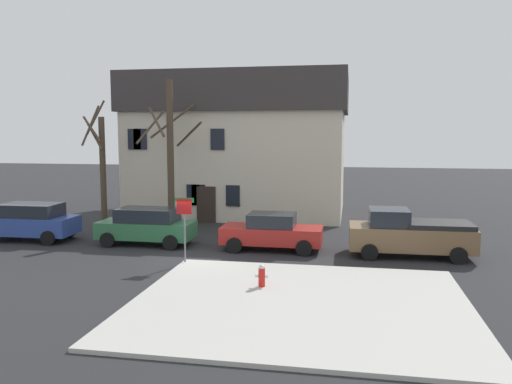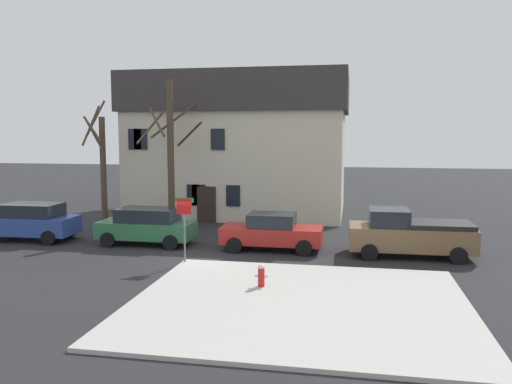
{
  "view_description": "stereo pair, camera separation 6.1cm",
  "coord_description": "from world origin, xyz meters",
  "px_view_note": "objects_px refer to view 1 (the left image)",
  "views": [
    {
      "loc": [
        6.21,
        -19.99,
        5.13
      ],
      "look_at": [
        2.07,
        2.43,
        2.53
      ],
      "focal_mm": 36.11,
      "sensor_mm": 36.0,
      "label": 1
    },
    {
      "loc": [
        6.27,
        -19.98,
        5.13
      ],
      "look_at": [
        2.07,
        2.43,
        2.53
      ],
      "focal_mm": 36.11,
      "sensor_mm": 36.0,
      "label": 2
    }
  ],
  "objects_px": {
    "car_blue_wagon": "(30,221)",
    "car_green_wagon": "(147,226)",
    "fire_hydrant": "(262,275)",
    "building_main": "(242,144)",
    "street_sign_pole": "(184,218)",
    "pickup_truck_brown": "(409,234)",
    "car_red_sedan": "(272,232)",
    "tree_bare_near": "(101,164)",
    "bicycle_leaning": "(133,218)",
    "tree_bare_mid": "(170,150)"
  },
  "relations": [
    {
      "from": "car_blue_wagon",
      "to": "street_sign_pole",
      "type": "xyz_separation_m",
      "value": [
        8.8,
        -3.13,
        0.93
      ]
    },
    {
      "from": "tree_bare_mid",
      "to": "fire_hydrant",
      "type": "distance_m",
      "value": 12.87
    },
    {
      "from": "car_red_sedan",
      "to": "tree_bare_mid",
      "type": "bearing_deg",
      "value": 144.71
    },
    {
      "from": "tree_bare_near",
      "to": "pickup_truck_brown",
      "type": "bearing_deg",
      "value": -16.95
    },
    {
      "from": "tree_bare_near",
      "to": "bicycle_leaning",
      "type": "distance_m",
      "value": 3.51
    },
    {
      "from": "car_green_wagon",
      "to": "building_main",
      "type": "bearing_deg",
      "value": 78.19
    },
    {
      "from": "building_main",
      "to": "tree_bare_mid",
      "type": "height_order",
      "value": "building_main"
    },
    {
      "from": "tree_bare_mid",
      "to": "fire_hydrant",
      "type": "xyz_separation_m",
      "value": [
        6.81,
        -10.27,
        -3.71
      ]
    },
    {
      "from": "tree_bare_near",
      "to": "street_sign_pole",
      "type": "bearing_deg",
      "value": -46.85
    },
    {
      "from": "tree_bare_near",
      "to": "tree_bare_mid",
      "type": "bearing_deg",
      "value": -6.34
    },
    {
      "from": "car_green_wagon",
      "to": "pickup_truck_brown",
      "type": "xyz_separation_m",
      "value": [
        11.71,
        -0.15,
        0.07
      ]
    },
    {
      "from": "car_blue_wagon",
      "to": "fire_hydrant",
      "type": "relative_size",
      "value": 5.94
    },
    {
      "from": "building_main",
      "to": "tree_bare_near",
      "type": "relative_size",
      "value": 1.92
    },
    {
      "from": "building_main",
      "to": "street_sign_pole",
      "type": "distance_m",
      "value": 14.15
    },
    {
      "from": "tree_bare_mid",
      "to": "car_green_wagon",
      "type": "relative_size",
      "value": 1.81
    },
    {
      "from": "street_sign_pole",
      "to": "fire_hydrant",
      "type": "bearing_deg",
      "value": -37.38
    },
    {
      "from": "tree_bare_mid",
      "to": "building_main",
      "type": "bearing_deg",
      "value": 67.51
    },
    {
      "from": "car_red_sedan",
      "to": "fire_hydrant",
      "type": "bearing_deg",
      "value": -84.51
    },
    {
      "from": "street_sign_pole",
      "to": "tree_bare_mid",
      "type": "bearing_deg",
      "value": 113.46
    },
    {
      "from": "tree_bare_mid",
      "to": "street_sign_pole",
      "type": "xyz_separation_m",
      "value": [
        3.29,
        -7.58,
        -2.35
      ]
    },
    {
      "from": "car_blue_wagon",
      "to": "car_green_wagon",
      "type": "distance_m",
      "value": 5.9
    },
    {
      "from": "street_sign_pole",
      "to": "bicycle_leaning",
      "type": "distance_m",
      "value": 10.16
    },
    {
      "from": "car_blue_wagon",
      "to": "car_green_wagon",
      "type": "height_order",
      "value": "car_blue_wagon"
    },
    {
      "from": "car_blue_wagon",
      "to": "bicycle_leaning",
      "type": "distance_m",
      "value": 5.92
    },
    {
      "from": "car_red_sedan",
      "to": "street_sign_pole",
      "type": "height_order",
      "value": "street_sign_pole"
    },
    {
      "from": "pickup_truck_brown",
      "to": "fire_hydrant",
      "type": "distance_m",
      "value": 7.83
    },
    {
      "from": "car_blue_wagon",
      "to": "car_red_sedan",
      "type": "bearing_deg",
      "value": 0.13
    },
    {
      "from": "building_main",
      "to": "bicycle_leaning",
      "type": "bearing_deg",
      "value": -132.07
    },
    {
      "from": "tree_bare_near",
      "to": "bicycle_leaning",
      "type": "bearing_deg",
      "value": 5.0
    },
    {
      "from": "car_blue_wagon",
      "to": "bicycle_leaning",
      "type": "height_order",
      "value": "car_blue_wagon"
    },
    {
      "from": "car_blue_wagon",
      "to": "fire_hydrant",
      "type": "height_order",
      "value": "car_blue_wagon"
    },
    {
      "from": "car_red_sedan",
      "to": "pickup_truck_brown",
      "type": "bearing_deg",
      "value": -0.86
    },
    {
      "from": "tree_bare_near",
      "to": "car_blue_wagon",
      "type": "xyz_separation_m",
      "value": [
        -1.25,
        -4.92,
        -2.49
      ]
    },
    {
      "from": "fire_hydrant",
      "to": "tree_bare_near",
      "type": "bearing_deg",
      "value": 135.86
    },
    {
      "from": "car_green_wagon",
      "to": "fire_hydrant",
      "type": "height_order",
      "value": "car_green_wagon"
    },
    {
      "from": "tree_bare_mid",
      "to": "car_red_sedan",
      "type": "distance_m",
      "value": 8.38
    },
    {
      "from": "pickup_truck_brown",
      "to": "building_main",
      "type": "bearing_deg",
      "value": 131.21
    },
    {
      "from": "fire_hydrant",
      "to": "bicycle_leaning",
      "type": "distance_m",
      "value": 14.35
    },
    {
      "from": "street_sign_pole",
      "to": "pickup_truck_brown",
      "type": "bearing_deg",
      "value": 19.21
    },
    {
      "from": "building_main",
      "to": "street_sign_pole",
      "type": "xyz_separation_m",
      "value": [
        0.67,
        -13.89,
        -2.6
      ]
    },
    {
      "from": "tree_bare_near",
      "to": "car_green_wagon",
      "type": "distance_m",
      "value": 7.16
    },
    {
      "from": "car_green_wagon",
      "to": "fire_hydrant",
      "type": "bearing_deg",
      "value": -42.58
    },
    {
      "from": "pickup_truck_brown",
      "to": "fire_hydrant",
      "type": "relative_size",
      "value": 6.8
    },
    {
      "from": "tree_bare_near",
      "to": "car_blue_wagon",
      "type": "distance_m",
      "value": 5.66
    },
    {
      "from": "car_blue_wagon",
      "to": "bicycle_leaning",
      "type": "xyz_separation_m",
      "value": [
        2.99,
        5.07,
        -0.56
      ]
    },
    {
      "from": "tree_bare_near",
      "to": "car_red_sedan",
      "type": "relative_size",
      "value": 1.59
    },
    {
      "from": "fire_hydrant",
      "to": "car_blue_wagon",
      "type": "bearing_deg",
      "value": 154.72
    },
    {
      "from": "building_main",
      "to": "car_red_sedan",
      "type": "height_order",
      "value": "building_main"
    },
    {
      "from": "car_blue_wagon",
      "to": "pickup_truck_brown",
      "type": "relative_size",
      "value": 0.87
    },
    {
      "from": "tree_bare_mid",
      "to": "car_green_wagon",
      "type": "distance_m",
      "value": 5.5
    }
  ]
}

